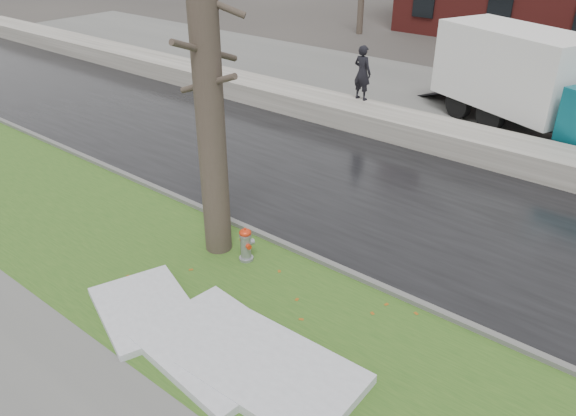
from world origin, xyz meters
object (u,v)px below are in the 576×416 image
Objects in this scene: box_truck at (537,83)px; worker at (362,73)px; fire_hydrant at (246,243)px; tree at (208,87)px.

worker is (-5.11, -2.39, -0.04)m from box_truck.
tree is (-0.81, -0.03, 3.24)m from fire_hydrant.
tree reaches higher than fire_hydrant.
tree is 0.75× the size of box_truck.
fire_hydrant is 0.08× the size of box_truck.
box_truck is 5.64m from worker.
box_truck is (2.89, 11.65, -1.98)m from tree.
tree reaches higher than box_truck.
worker is at bearing -132.35° from box_truck.
fire_hydrant is at bearing -77.57° from box_truck.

